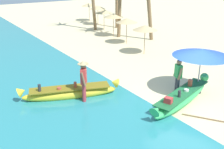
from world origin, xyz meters
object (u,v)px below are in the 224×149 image
boat_yellow_midground (70,93)px  person_vendor_hatted (84,79)px  patio_umbrella_large (202,53)px  paddle (214,120)px  boat_green_foreground (182,98)px  person_tourist_customer (178,75)px

boat_yellow_midground → person_vendor_hatted: bearing=-64.1°
patio_umbrella_large → paddle: size_ratio=1.53×
paddle → person_vendor_hatted: bearing=130.2°
boat_yellow_midground → boat_green_foreground: bearing=-39.6°
boat_green_foreground → person_tourist_customer: size_ratio=2.71×
person_vendor_hatted → patio_umbrella_large: (4.75, -1.89, 0.80)m
person_tourist_customer → paddle: person_tourist_customer is taller
person_vendor_hatted → person_tourist_customer: (3.77, -1.57, -0.14)m
patio_umbrella_large → paddle: 3.09m
person_tourist_customer → paddle: size_ratio=1.02×
patio_umbrella_large → boat_green_foreground: bearing=-163.3°
person_vendor_hatted → paddle: size_ratio=1.14×
boat_green_foreground → boat_yellow_midground: boat_yellow_midground is taller
boat_yellow_midground → patio_umbrella_large: patio_umbrella_large is taller
boat_green_foreground → person_tourist_customer: bearing=58.5°
boat_yellow_midground → person_tourist_customer: size_ratio=2.54×
boat_yellow_midground → paddle: boat_yellow_midground is taller
boat_yellow_midground → paddle: size_ratio=2.58×
boat_green_foreground → boat_yellow_midground: bearing=140.4°
person_tourist_customer → person_vendor_hatted: bearing=157.4°
person_vendor_hatted → person_tourist_customer: size_ratio=1.12×
boat_green_foreground → person_vendor_hatted: size_ratio=2.41×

